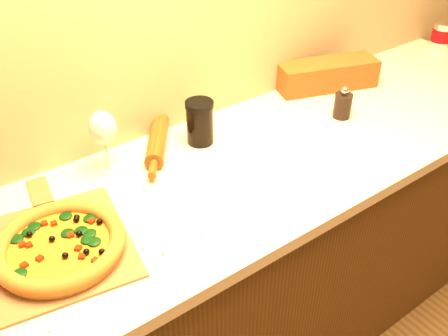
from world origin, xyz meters
TOP-DOWN VIEW (x-y plane):
  - cabinet at (0.00, 1.43)m, footprint 2.80×0.65m
  - countertop at (0.00, 1.43)m, footprint 2.84×0.68m
  - pizza_peel at (-0.52, 1.42)m, footprint 0.40×0.53m
  - pizza at (-0.52, 1.39)m, footprint 0.32×0.32m
  - pepper_grinder at (0.54, 1.45)m, footprint 0.06×0.06m
  - rolling_pin at (-0.08, 1.68)m, footprint 0.27×0.36m
  - coffee_canister at (1.37, 1.62)m, footprint 0.09×0.09m
  - bread_bag at (0.67, 1.65)m, footprint 0.41×0.25m
  - wine_glass at (-0.27, 1.64)m, footprint 0.08×0.08m
  - dark_jar at (0.04, 1.61)m, footprint 0.09×0.09m

SIDE VIEW (x-z plane):
  - cabinet at x=0.00m, z-range 0.00..0.86m
  - countertop at x=0.00m, z-range 0.86..0.90m
  - pizza_peel at x=-0.52m, z-range 0.90..0.91m
  - pizza at x=-0.52m, z-range 0.91..0.95m
  - rolling_pin at x=-0.08m, z-range 0.90..0.96m
  - pepper_grinder at x=0.54m, z-range 0.89..1.01m
  - bread_bag at x=0.67m, z-range 0.90..1.01m
  - coffee_canister at x=1.37m, z-range 0.90..1.02m
  - dark_jar at x=0.04m, z-range 0.90..1.05m
  - wine_glass at x=-0.27m, z-range 0.94..1.14m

